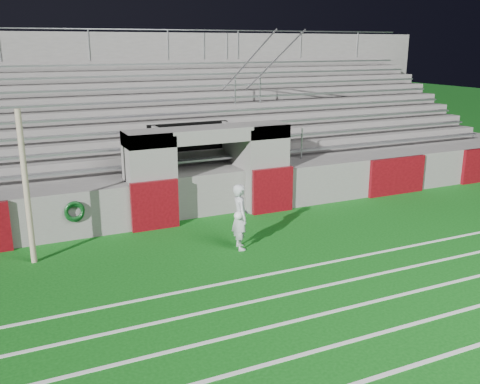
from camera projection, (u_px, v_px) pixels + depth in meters
name	position (u px, v px, depth m)	size (l,w,h in m)	color
ground	(264.00, 256.00, 12.73)	(90.00, 90.00, 0.00)	#0D5312
field_post	(26.00, 188.00, 11.89)	(0.13, 0.13, 3.54)	tan
field_markings	(411.00, 366.00, 8.36)	(28.00, 8.09, 0.01)	white
stadium_structure	(163.00, 141.00, 19.29)	(26.00, 8.48, 5.42)	slate
goalkeeper_with_ball	(240.00, 217.00, 12.97)	(0.49, 0.66, 1.64)	#B3B7BD
hose_coil	(75.00, 212.00, 13.49)	(0.51, 0.15, 0.57)	#0C3F17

